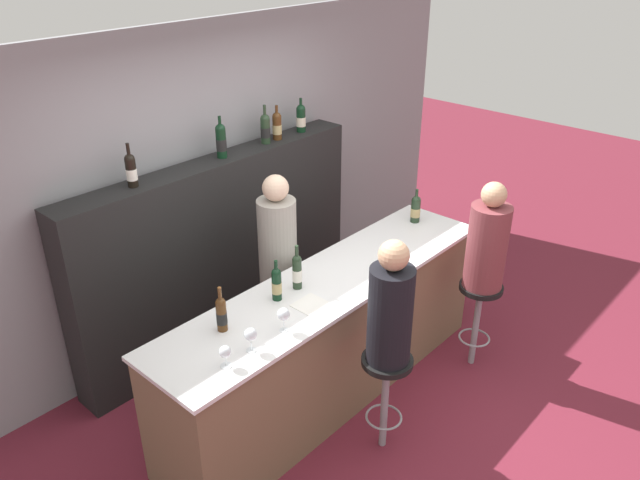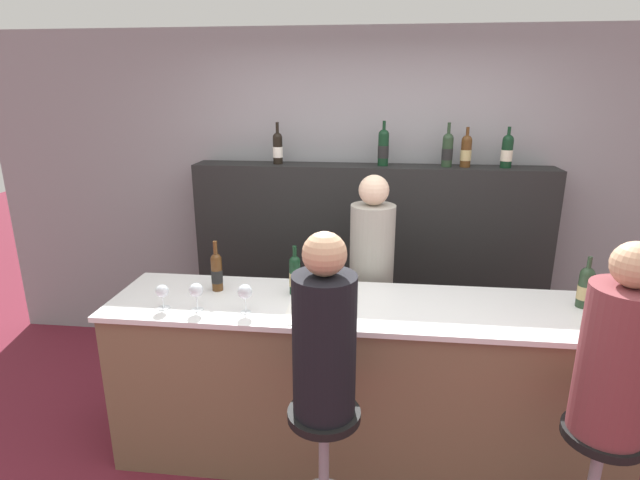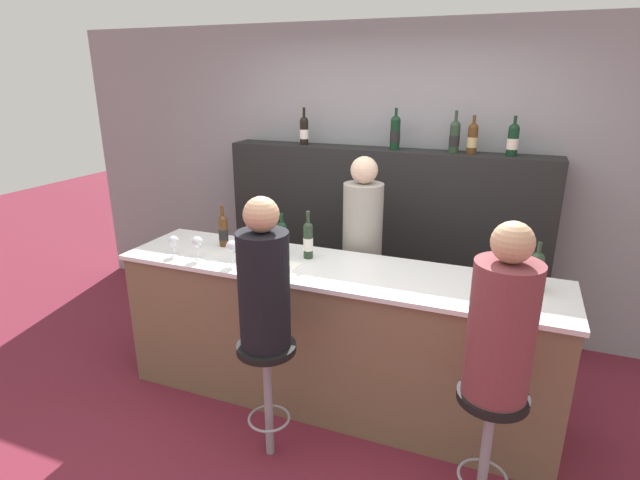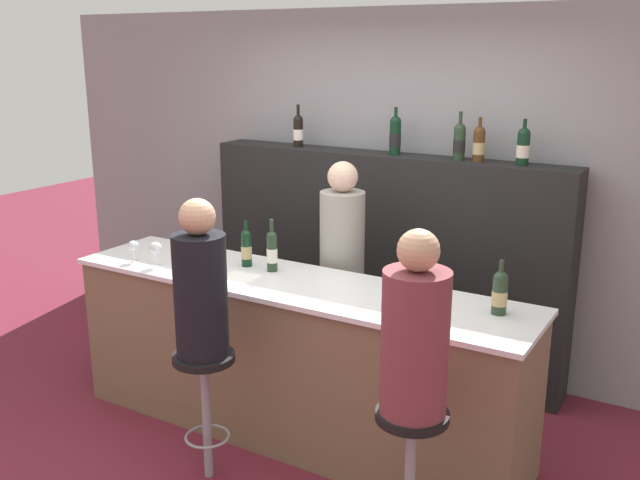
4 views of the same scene
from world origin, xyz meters
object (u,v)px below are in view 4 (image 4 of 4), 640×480
(wine_bottle_counter_0, at_px, (189,238))
(wine_glass_2, at_px, (189,254))
(wine_bottle_backbar_4, at_px, (523,146))
(wine_bottle_backbar_3, at_px, (479,144))
(wine_bottle_counter_1, at_px, (246,248))
(wine_bottle_backbar_2, at_px, (459,141))
(bar_stool_left, at_px, (205,384))
(wine_glass_1, at_px, (156,249))
(wine_bottle_counter_3, at_px, (500,292))
(wine_glass_0, at_px, (133,247))
(guest_seated_left, at_px, (200,287))
(bar_stool_right, at_px, (411,446))
(guest_seated_right, at_px, (415,335))
(wine_bottle_backbar_0, at_px, (298,130))
(wine_bottle_counter_2, at_px, (272,250))
(bartender, at_px, (342,292))
(wine_bottle_backbar_1, at_px, (395,135))

(wine_bottle_counter_0, xyz_separation_m, wine_glass_2, (0.25, -0.29, -0.00))
(wine_bottle_backbar_4, bearing_deg, wine_bottle_backbar_3, -180.00)
(wine_bottle_counter_1, height_order, wine_bottle_backbar_2, wine_bottle_backbar_2)
(wine_bottle_counter_0, bearing_deg, bar_stool_left, -45.77)
(wine_glass_1, bearing_deg, wine_bottle_counter_3, 7.76)
(wine_glass_0, xyz_separation_m, wine_glass_1, (0.19, 0.00, 0.02))
(wine_glass_1, height_order, guest_seated_left, guest_seated_left)
(bar_stool_left, bearing_deg, wine_glass_0, 154.13)
(wine_bottle_counter_0, xyz_separation_m, bar_stool_right, (1.93, -0.74, -0.55))
(wine_bottle_backbar_2, relative_size, wine_glass_0, 2.35)
(wine_bottle_counter_1, height_order, guest_seated_right, guest_seated_right)
(bar_stool_right, bearing_deg, guest_seated_right, 180.00)
(wine_bottle_backbar_3, relative_size, bar_stool_right, 0.39)
(wine_bottle_counter_0, relative_size, wine_glass_2, 1.91)
(wine_bottle_backbar_0, xyz_separation_m, wine_bottle_backbar_4, (1.69, 0.00, -0.00))
(wine_glass_0, bearing_deg, wine_bottle_counter_1, 22.70)
(guest_seated_right, bearing_deg, wine_bottle_counter_1, 153.14)
(wine_bottle_counter_2, bearing_deg, wine_glass_1, -157.34)
(wine_bottle_counter_3, bearing_deg, wine_bottle_backbar_0, 150.37)
(wine_bottle_backbar_0, distance_m, bartender, 1.37)
(wine_glass_2, bearing_deg, wine_bottle_backbar_2, 49.23)
(wine_bottle_counter_1, distance_m, wine_bottle_backbar_3, 1.66)
(wine_bottle_counter_0, height_order, wine_bottle_counter_1, wine_bottle_counter_0)
(wine_bottle_counter_1, xyz_separation_m, bar_stool_right, (1.46, -0.74, -0.55))
(wine_bottle_counter_3, height_order, guest_seated_left, guest_seated_left)
(guest_seated_left, relative_size, guest_seated_right, 1.00)
(wine_bottle_backbar_0, height_order, bar_stool_right, wine_bottle_backbar_0)
(wine_bottle_counter_2, bearing_deg, wine_bottle_counter_0, 180.00)
(wine_bottle_backbar_3, bearing_deg, wine_bottle_backbar_2, 180.00)
(wine_bottle_backbar_0, xyz_separation_m, bar_stool_right, (1.76, -1.83, -1.15))
(wine_bottle_backbar_0, distance_m, wine_glass_0, 1.56)
(wine_bottle_counter_3, relative_size, wine_bottle_backbar_0, 0.93)
(wine_bottle_counter_1, xyz_separation_m, wine_glass_1, (-0.49, -0.29, -0.01))
(wine_bottle_counter_1, bearing_deg, wine_bottle_backbar_4, 38.14)
(wine_bottle_backbar_4, relative_size, wine_glass_1, 1.89)
(wine_glass_1, xyz_separation_m, guest_seated_right, (1.95, -0.45, 0.01))
(bar_stool_right, bearing_deg, wine_bottle_counter_2, 149.71)
(wine_bottle_backbar_0, relative_size, guest_seated_left, 0.37)
(bar_stool_right, relative_size, bartender, 0.45)
(wine_bottle_counter_1, xyz_separation_m, wine_bottle_backbar_4, (1.39, 1.09, 0.60))
(wine_bottle_counter_0, xyz_separation_m, wine_bottle_backbar_4, (1.86, 1.09, 0.60))
(wine_glass_1, distance_m, guest_seated_right, 2.01)
(wine_bottle_backbar_0, distance_m, wine_glass_2, 1.50)
(wine_bottle_counter_1, height_order, wine_bottle_counter_2, wine_bottle_counter_2)
(wine_bottle_backbar_0, relative_size, wine_bottle_backbar_3, 1.08)
(wine_bottle_backbar_1, distance_m, wine_glass_2, 1.67)
(wine_bottle_counter_1, xyz_separation_m, wine_bottle_counter_2, (0.19, 0.00, 0.01))
(wine_bottle_counter_3, xyz_separation_m, wine_bottle_backbar_3, (-0.51, 1.09, 0.60))
(wine_bottle_backbar_3, xyz_separation_m, wine_glass_1, (-1.59, -1.37, -0.61))
(wine_bottle_counter_2, relative_size, wine_glass_0, 2.39)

